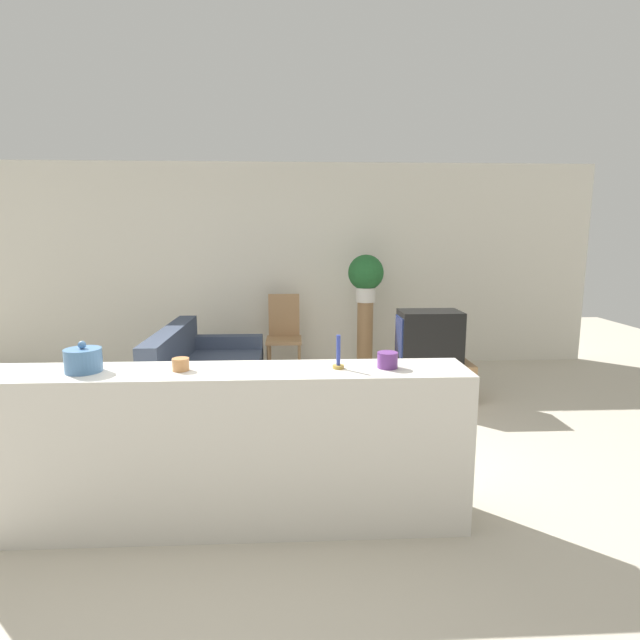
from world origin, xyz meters
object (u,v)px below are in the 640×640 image
at_px(television, 429,336).
at_px(potted_plant, 366,275).
at_px(couch, 206,379).
at_px(wooden_chair, 284,331).
at_px(decorative_bowl, 83,360).

relative_size(television, potted_plant, 1.11).
distance_m(couch, television, 2.40).
distance_m(wooden_chair, potted_plant, 1.26).
bearing_deg(decorative_bowl, television, 40.73).
bearing_deg(potted_plant, couch, -149.81).
xyz_separation_m(couch, wooden_chair, (0.80, 1.15, 0.27)).
distance_m(couch, wooden_chair, 1.42).
xyz_separation_m(television, potted_plant, (-0.54, 1.02, 0.57)).
xyz_separation_m(couch, potted_plant, (1.82, 1.06, 0.99)).
height_order(couch, wooden_chair, wooden_chair).
relative_size(potted_plant, decorative_bowl, 2.85).
bearing_deg(decorative_bowl, wooden_chair, 72.38).
bearing_deg(wooden_chair, decorative_bowl, -107.62).
bearing_deg(potted_plant, wooden_chair, 174.94).
relative_size(couch, potted_plant, 2.99).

